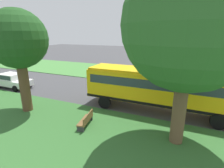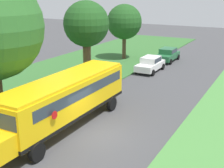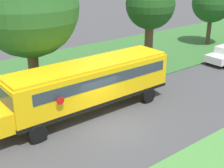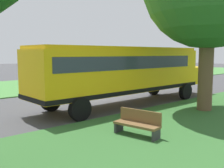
# 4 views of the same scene
# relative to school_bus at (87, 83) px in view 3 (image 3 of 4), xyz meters

# --- Properties ---
(ground_plane) EXTENTS (120.00, 120.00, 0.00)m
(ground_plane) POSITION_rel_school_bus_xyz_m (2.39, 0.04, -1.92)
(ground_plane) COLOR #424244
(grass_verge) EXTENTS (12.00, 80.00, 0.08)m
(grass_verge) POSITION_rel_school_bus_xyz_m (-7.61, 0.04, -1.88)
(grass_verge) COLOR #33662D
(grass_verge) RESTS_ON ground
(school_bus) EXTENTS (2.84, 12.42, 3.16)m
(school_bus) POSITION_rel_school_bus_xyz_m (0.00, 0.00, 0.00)
(school_bus) COLOR yellow
(school_bus) RESTS_ON ground
(oak_tree_beside_bus) EXTENTS (6.29, 6.29, 9.32)m
(oak_tree_beside_bus) POSITION_rel_school_bus_xyz_m (-3.71, -1.54, 4.31)
(oak_tree_beside_bus) COLOR brown
(oak_tree_beside_bus) RESTS_ON ground
(oak_tree_roadside_mid) EXTENTS (4.09, 4.09, 7.43)m
(oak_tree_roadside_mid) POSITION_rel_school_bus_xyz_m (-4.20, 9.13, 3.43)
(oak_tree_roadside_mid) COLOR brown
(oak_tree_roadside_mid) RESTS_ON ground
(oak_tree_far_end) EXTENTS (4.20, 4.20, 6.68)m
(oak_tree_far_end) POSITION_rel_school_bus_xyz_m (-5.50, 19.89, 2.68)
(oak_tree_far_end) COLOR #4C3826
(oak_tree_far_end) RESTS_ON ground
(park_bench) EXTENTS (1.66, 0.78, 0.92)m
(park_bench) POSITION_rel_school_bus_xyz_m (-4.34, 3.77, -1.45)
(park_bench) COLOR brown
(park_bench) RESTS_ON ground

